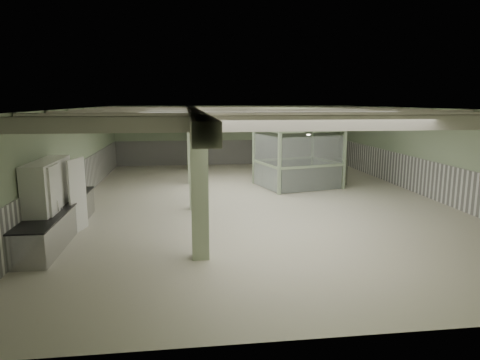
{
  "coord_description": "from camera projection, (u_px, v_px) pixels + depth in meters",
  "views": [
    {
      "loc": [
        -2.82,
        -16.27,
        3.88
      ],
      "look_at": [
        -1.05,
        -2.45,
        1.3
      ],
      "focal_mm": 32.0,
      "sensor_mm": 36.0,
      "label": 1
    }
  ],
  "objects": [
    {
      "name": "beam_d",
      "position": [
        259.0,
        113.0,
        16.3
      ],
      "size": [
        13.9,
        0.35,
        0.32
      ],
      "primitive_type": "cube",
      "color": "beige",
      "rests_on": "ceiling"
    },
    {
      "name": "wainscot_back",
      "position": [
        231.0,
        152.0,
        26.52
      ],
      "size": [
        13.9,
        0.05,
        1.5
      ],
      "primitive_type": "cube",
      "color": "white",
      "rests_on": "floor"
    },
    {
      "name": "orange_bowl",
      "position": [
        74.0,
        192.0,
        13.94
      ],
      "size": [
        0.33,
        0.33,
        0.09
      ],
      "primitive_type": "cylinder",
      "rotation": [
        0.0,
        0.0,
        -0.32
      ],
      "color": "#B2B2B7",
      "rests_on": "prep_counter"
    },
    {
      "name": "beam_c",
      "position": [
        272.0,
        115.0,
        13.87
      ],
      "size": [
        13.9,
        0.35,
        0.32
      ],
      "primitive_type": "cube",
      "color": "beige",
      "rests_on": "ceiling"
    },
    {
      "name": "pendant_back",
      "position": [
        250.0,
        118.0,
        21.8
      ],
      "size": [
        0.44,
        0.44,
        0.22
      ],
      "primitive_type": "cone",
      "rotation": [
        3.14,
        0.0,
        0.0
      ],
      "color": "#334030",
      "rests_on": "ceiling"
    },
    {
      "name": "filing_cabinet",
      "position": [
        341.0,
        171.0,
        20.12
      ],
      "size": [
        0.49,
        0.62,
        1.22
      ],
      "primitive_type": "cube",
      "rotation": [
        0.0,
        0.0,
        0.17
      ],
      "color": "#5C6050",
      "rests_on": "floor"
    },
    {
      "name": "wall_right",
      "position": [
        427.0,
        153.0,
        17.48
      ],
      "size": [
        0.02,
        20.0,
        3.6
      ],
      "primitive_type": "cube",
      "color": "#9AB08D",
      "rests_on": "floor"
    },
    {
      "name": "veg_colander",
      "position": [
        54.0,
        207.0,
        11.81
      ],
      "size": [
        0.49,
        0.49,
        0.2
      ],
      "primitive_type": null,
      "rotation": [
        0.0,
        0.0,
        0.13
      ],
      "color": "#404045",
      "rests_on": "prep_counter"
    },
    {
      "name": "walkin_cooler",
      "position": [
        50.0,
        199.0,
        11.98
      ],
      "size": [
        0.93,
        2.54,
        2.32
      ],
      "color": "white",
      "rests_on": "floor"
    },
    {
      "name": "ceiling",
      "position": [
        259.0,
        108.0,
        16.27
      ],
      "size": [
        14.0,
        20.0,
        0.02
      ],
      "primitive_type": "cube",
      "color": "white",
      "rests_on": "wall_back"
    },
    {
      "name": "floor",
      "position": [
        258.0,
        200.0,
        16.93
      ],
      "size": [
        20.0,
        20.0,
        0.0
      ],
      "primitive_type": "plane",
      "color": "beige",
      "rests_on": "ground"
    },
    {
      "name": "wall_front",
      "position": [
        365.0,
        233.0,
        6.85
      ],
      "size": [
        14.0,
        0.02,
        3.6
      ],
      "primitive_type": "cube",
      "color": "#9AB08D",
      "rests_on": "floor"
    },
    {
      "name": "beam_b",
      "position": [
        291.0,
        118.0,
        11.43
      ],
      "size": [
        13.9,
        0.35,
        0.32
      ],
      "primitive_type": "cube",
      "color": "beige",
      "rests_on": "ceiling"
    },
    {
      "name": "column_a",
      "position": [
        200.0,
        187.0,
        10.43
      ],
      "size": [
        0.42,
        0.42,
        3.6
      ],
      "primitive_type": "cube",
      "color": "#B7CAA3",
      "rests_on": "floor"
    },
    {
      "name": "column_d",
      "position": [
        191.0,
        138.0,
        24.09
      ],
      "size": [
        0.42,
        0.42,
        3.6
      ],
      "primitive_type": "cube",
      "color": "#B7CAA3",
      "rests_on": "floor"
    },
    {
      "name": "column_c",
      "position": [
        192.0,
        146.0,
        20.19
      ],
      "size": [
        0.42,
        0.42,
        3.6
      ],
      "primitive_type": "cube",
      "color": "#B7CAA3",
      "rests_on": "floor"
    },
    {
      "name": "pitcher_near",
      "position": [
        60.0,
        199.0,
        12.54
      ],
      "size": [
        0.28,
        0.3,
        0.3
      ],
      "primitive_type": null,
      "rotation": [
        0.0,
        0.0,
        -0.43
      ],
      "color": "#AAAAAE",
      "rests_on": "prep_counter"
    },
    {
      "name": "wainscot_left",
      "position": [
        74.0,
        186.0,
        15.91
      ],
      "size": [
        0.05,
        19.9,
        1.5
      ],
      "primitive_type": "cube",
      "color": "white",
      "rests_on": "floor"
    },
    {
      "name": "girder",
      "position": [
        193.0,
        115.0,
        16.0
      ],
      "size": [
        0.45,
        19.9,
        0.4
      ],
      "primitive_type": "cube",
      "color": "beige",
      "rests_on": "ceiling"
    },
    {
      "name": "beam_g",
      "position": [
        236.0,
        109.0,
        23.62
      ],
      "size": [
        13.9,
        0.35,
        0.32
      ],
      "primitive_type": "cube",
      "color": "beige",
      "rests_on": "ceiling"
    },
    {
      "name": "column_b",
      "position": [
        195.0,
        160.0,
        15.31
      ],
      "size": [
        0.42,
        0.42,
        3.6
      ],
      "primitive_type": "cube",
      "color": "#B7CAA3",
      "rests_on": "floor"
    },
    {
      "name": "wall_back",
      "position": [
        231.0,
        135.0,
        26.35
      ],
      "size": [
        14.0,
        0.02,
        3.6
      ],
      "primitive_type": "cube",
      "color": "#9AB08D",
      "rests_on": "floor"
    },
    {
      "name": "prep_counter",
      "position": [
        59.0,
        220.0,
        12.45
      ],
      "size": [
        0.96,
        5.51,
        0.91
      ],
      "color": "#AAAAAE",
      "rests_on": "floor"
    },
    {
      "name": "pendant_front",
      "position": [
        309.0,
        132.0,
        11.56
      ],
      "size": [
        0.44,
        0.44,
        0.22
      ],
      "primitive_type": "cone",
      "rotation": [
        3.14,
        0.0,
        0.0
      ],
      "color": "#334030",
      "rests_on": "ceiling"
    },
    {
      "name": "pendant_mid",
      "position": [
        269.0,
        122.0,
        16.92
      ],
      "size": [
        0.44,
        0.44,
        0.22
      ],
      "primitive_type": "cone",
      "rotation": [
        3.14,
        0.0,
        0.0
      ],
      "color": "#334030",
      "rests_on": "ceiling"
    },
    {
      "name": "wainscot_right",
      "position": [
        425.0,
        178.0,
        17.66
      ],
      "size": [
        0.05,
        19.9,
        1.5
      ],
      "primitive_type": "cube",
      "color": "white",
      "rests_on": "floor"
    },
    {
      "name": "wall_left",
      "position": [
        71.0,
        158.0,
        15.72
      ],
      "size": [
        0.02,
        20.0,
        3.6
      ],
      "primitive_type": "cube",
      "color": "#9AB08D",
      "rests_on": "floor"
    },
    {
      "name": "beam_f",
      "position": [
        242.0,
        110.0,
        21.18
      ],
      "size": [
        13.9,
        0.35,
        0.32
      ],
      "primitive_type": "cube",
      "color": "beige",
      "rests_on": "ceiling"
    },
    {
      "name": "beam_a",
      "position": [
        320.0,
        123.0,
        8.99
      ],
      "size": [
        13.9,
        0.35,
        0.32
      ],
      "primitive_type": "cube",
      "color": "beige",
      "rests_on": "ceiling"
    },
    {
      "name": "pitcher_far",
      "position": [
        60.0,
        198.0,
        12.72
      ],
      "size": [
        0.28,
        0.3,
        0.3
      ],
      "primitive_type": null,
      "rotation": [
        0.0,
        0.0,
        -0.43
      ],
      "color": "#AAAAAE",
      "rests_on": "prep_counter"
    },
    {
      "name": "guard_booth",
      "position": [
        298.0,
        146.0,
        19.47
      ],
      "size": [
        4.06,
        3.68,
        2.79
      ],
      "rotation": [
        0.0,
        0.0,
        0.25
      ],
      "color": "#A6BC97",
      "rests_on": "floor"
    },
    {
      "name": "beam_e",
      "position": [
        249.0,
        112.0,
        18.74
      ],
      "size": [
        13.9,
        0.35,
        0.32
      ],
      "primitive_type": "cube",
      "color": "beige",
      "rests_on": "ceiling"
    }
  ]
}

